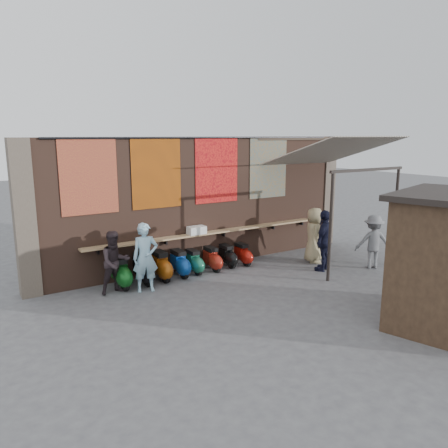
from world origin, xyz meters
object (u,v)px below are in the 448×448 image
shelf_box (196,230)px  scooter_stool_4 (194,262)px  scooter_stool_2 (161,266)px  shopper_grey (373,242)px  scooter_stool_6 (227,256)px  scooter_stool_0 (121,273)px  scooter_stool_3 (180,264)px  scooter_stool_5 (212,259)px  shopper_tan (314,235)px  diner_right (115,262)px  diner_left (145,257)px  scooter_stool_1 (143,269)px  scooter_stool_7 (243,254)px  shopper_navy (324,241)px

shelf_box → scooter_stool_4: (-0.25, -0.28, -0.89)m
scooter_stool_2 → shopper_grey: size_ratio=0.52×
scooter_stool_2 → scooter_stool_6: bearing=1.4°
shelf_box → scooter_stool_0: size_ratio=0.61×
scooter_stool_3 → scooter_stool_5: (1.09, -0.01, -0.03)m
scooter_stool_2 → scooter_stool_0: bearing=-178.9°
shelf_box → shopper_tan: 3.84m
scooter_stool_0 → diner_right: size_ratio=0.53×
diner_left → scooter_stool_5: bearing=27.2°
diner_right → shopper_grey: shopper_grey is taller
shelf_box → diner_left: diner_left is taller
scooter_stool_1 → diner_left: size_ratio=0.48×
scooter_stool_1 → scooter_stool_5: size_ratio=1.16×
scooter_stool_6 → diner_right: 3.75m
scooter_stool_0 → scooter_stool_4: scooter_stool_0 is taller
scooter_stool_5 → shopper_grey: bearing=-29.2°
shelf_box → shopper_grey: (4.69, -2.73, -0.41)m
scooter_stool_1 → scooter_stool_3: bearing=0.3°
scooter_stool_7 → scooter_stool_6: bearing=174.4°
diner_right → shopper_tan: size_ratio=0.93×
diner_right → shopper_tan: shopper_tan is taller
diner_left → shopper_navy: bearing=0.3°
scooter_stool_7 → shopper_navy: (1.75, -1.80, 0.59)m
scooter_stool_0 → diner_right: 0.56m
scooter_stool_4 → shopper_tan: shopper_tan is taller
scooter_stool_5 → scooter_stool_6: size_ratio=1.04×
scooter_stool_3 → scooter_stool_5: size_ratio=1.08×
scooter_stool_5 → scooter_stool_2: bearing=-179.9°
scooter_stool_4 → shopper_grey: size_ratio=0.45×
scooter_stool_2 → shopper_tan: size_ratio=0.49×
shelf_box → scooter_stool_4: size_ratio=0.73×
shelf_box → shopper_navy: shopper_navy is taller
scooter_stool_3 → shelf_box: bearing=22.4°
scooter_stool_1 → scooter_stool_6: (2.81, 0.05, -0.07)m
scooter_stool_7 → diner_left: size_ratio=0.39×
shelf_box → diner_left: (-2.03, -0.90, -0.33)m
diner_left → shopper_navy: size_ratio=0.98×
scooter_stool_4 → scooter_stool_5: (0.60, -0.03, 0.01)m
scooter_stool_3 → diner_left: size_ratio=0.45×
scooter_stool_3 → shopper_tan: bearing=-12.5°
scooter_stool_0 → shopper_navy: bearing=-17.1°
scooter_stool_3 → scooter_stool_6: bearing=1.6°
scooter_stool_1 → shelf_box: bearing=9.4°
scooter_stool_6 → diner_right: bearing=-174.2°
scooter_stool_7 → scooter_stool_5: bearing=180.0°
shopper_tan → shopper_navy: bearing=-169.7°
scooter_stool_1 → shopper_tan: bearing=-9.9°
scooter_stool_3 → scooter_stool_4: (0.49, 0.03, -0.03)m
scooter_stool_6 → shopper_navy: bearing=-38.9°
scooter_stool_1 → scooter_stool_6: size_ratio=1.21×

